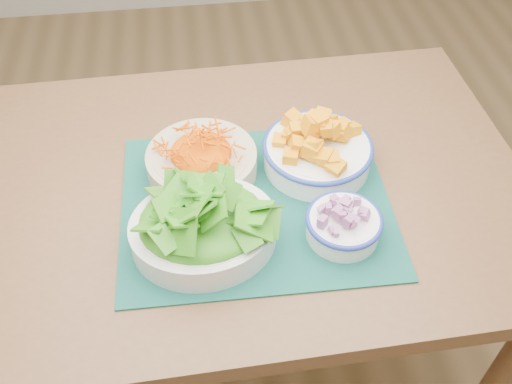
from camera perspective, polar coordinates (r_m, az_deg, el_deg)
ground at (r=1.75m, az=2.92°, el=-14.19°), size 4.00×4.00×0.00m
table at (r=1.17m, az=-2.34°, el=-2.48°), size 1.16×0.78×0.75m
placemat at (r=1.05m, az=0.00°, el=-1.20°), size 0.50×0.41×0.00m
carrot_bowl at (r=1.08m, az=-5.48°, el=3.47°), size 0.27×0.27×0.08m
squash_bowl at (r=1.09m, az=6.23°, el=4.67°), size 0.21×0.21×0.11m
lettuce_bowl at (r=0.95m, az=-5.34°, el=-2.96°), size 0.27×0.24×0.11m
onion_bowl at (r=0.99m, az=8.78°, el=-3.02°), size 0.16×0.16×0.07m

